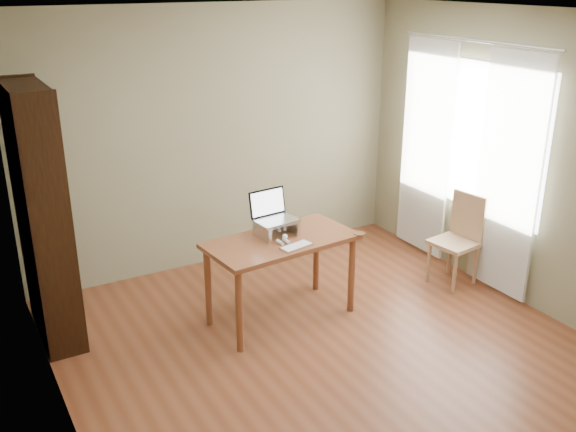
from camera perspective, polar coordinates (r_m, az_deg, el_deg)
The scene contains 10 objects.
room at distance 4.62m, azimuth 5.48°, elevation 1.09°, with size 4.04×4.54×2.64m.
bookshelf at distance 5.43m, azimuth -20.93°, elevation 0.00°, with size 0.30×0.90×2.10m.
curtains at distance 6.41m, azimuth 15.38°, elevation 4.84°, with size 0.03×1.90×2.25m.
desk at distance 5.46m, azimuth -0.61°, elevation -3.11°, with size 1.33×0.75×0.75m.
laptop_stand at distance 5.45m, azimuth -1.03°, elevation -0.95°, with size 0.32×0.25×0.13m.
laptop at distance 5.46m, azimuth -1.34°, elevation 0.34°, with size 0.37×0.32×0.25m.
keyboard at distance 5.24m, azimuth 0.75°, elevation -2.72°, with size 0.30×0.17×0.02m.
coaster at distance 5.55m, azimuth 6.37°, elevation -1.54°, with size 0.10×0.10×0.01m, color brown.
cat at distance 5.46m, azimuth -1.53°, elevation -1.12°, with size 0.24×0.48×0.15m.
chair at distance 6.39m, azimuth 15.04°, elevation -1.76°, with size 0.44×0.44×0.88m.
Camera 1 is at (-2.49, -3.53, 2.85)m, focal length 40.00 mm.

